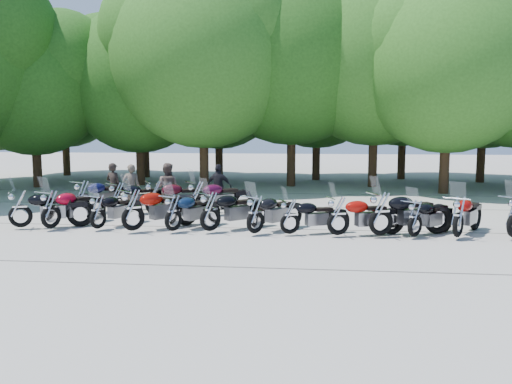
# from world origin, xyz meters

# --- Properties ---
(ground) EXTENTS (90.00, 90.00, 0.00)m
(ground) POSITION_xyz_m (0.00, 0.00, 0.00)
(ground) COLOR #9F9990
(ground) RESTS_ON ground
(tree_1) EXTENTS (6.97, 6.97, 8.55)m
(tree_1) POSITION_xyz_m (-12.04, 11.24, 5.06)
(tree_1) COLOR #3A2614
(tree_1) RESTS_ON ground
(tree_2) EXTENTS (7.31, 7.31, 8.97)m
(tree_2) POSITION_xyz_m (-7.25, 12.84, 5.31)
(tree_2) COLOR #3A2614
(tree_2) RESTS_ON ground
(tree_3) EXTENTS (8.70, 8.70, 10.67)m
(tree_3) POSITION_xyz_m (-3.57, 11.24, 6.32)
(tree_3) COLOR #3A2614
(tree_3) RESTS_ON ground
(tree_4) EXTENTS (9.13, 9.13, 11.20)m
(tree_4) POSITION_xyz_m (0.54, 13.09, 6.64)
(tree_4) COLOR #3A2614
(tree_4) RESTS_ON ground
(tree_5) EXTENTS (9.04, 9.04, 11.10)m
(tree_5) POSITION_xyz_m (4.61, 13.20, 6.57)
(tree_5) COLOR #3A2614
(tree_5) RESTS_ON ground
(tree_6) EXTENTS (8.00, 8.00, 9.82)m
(tree_6) POSITION_xyz_m (7.55, 10.82, 5.81)
(tree_6) COLOR #3A2614
(tree_6) RESTS_ON ground
(tree_9) EXTENTS (7.59, 7.59, 9.32)m
(tree_9) POSITION_xyz_m (-13.53, 17.59, 5.52)
(tree_9) COLOR #3A2614
(tree_9) RESTS_ON ground
(tree_10) EXTENTS (7.78, 7.78, 9.55)m
(tree_10) POSITION_xyz_m (-8.29, 16.97, 5.66)
(tree_10) COLOR #3A2614
(tree_10) RESTS_ON ground
(tree_11) EXTENTS (7.56, 7.56, 9.28)m
(tree_11) POSITION_xyz_m (-3.76, 16.43, 5.49)
(tree_11) COLOR #3A2614
(tree_11) RESTS_ON ground
(tree_12) EXTENTS (7.88, 7.88, 9.67)m
(tree_12) POSITION_xyz_m (1.80, 16.47, 5.72)
(tree_12) COLOR #3A2614
(tree_12) RESTS_ON ground
(tree_13) EXTENTS (8.31, 8.31, 10.20)m
(tree_13) POSITION_xyz_m (6.69, 17.47, 6.04)
(tree_13) COLOR #3A2614
(tree_13) RESTS_ON ground
(tree_14) EXTENTS (8.02, 8.02, 9.84)m
(tree_14) POSITION_xyz_m (10.68, 16.09, 5.83)
(tree_14) COLOR #3A2614
(tree_14) RESTS_ON ground
(motorcycle_0) EXTENTS (2.45, 1.53, 1.33)m
(motorcycle_0) POSITION_xyz_m (-6.91, 0.59, 0.66)
(motorcycle_0) COLOR black
(motorcycle_0) RESTS_ON ground
(motorcycle_1) EXTENTS (1.66, 2.45, 1.34)m
(motorcycle_1) POSITION_xyz_m (-5.94, 0.55, 0.67)
(motorcycle_1) COLOR maroon
(motorcycle_1) RESTS_ON ground
(motorcycle_2) EXTENTS (1.43, 2.21, 1.20)m
(motorcycle_2) POSITION_xyz_m (-4.56, 0.66, 0.60)
(motorcycle_2) COLOR black
(motorcycle_2) RESTS_ON ground
(motorcycle_3) EXTENTS (2.29, 2.37, 1.43)m
(motorcycle_3) POSITION_xyz_m (-3.42, 0.43, 0.71)
(motorcycle_3) COLOR #8B0C05
(motorcycle_3) RESTS_ON ground
(motorcycle_4) EXTENTS (1.74, 2.23, 1.25)m
(motorcycle_4) POSITION_xyz_m (-2.28, 0.55, 0.62)
(motorcycle_4) COLOR #0C1B34
(motorcycle_4) RESTS_ON ground
(motorcycle_5) EXTENTS (2.23, 2.15, 1.34)m
(motorcycle_5) POSITION_xyz_m (-1.22, 0.64, 0.67)
(motorcycle_5) COLOR black
(motorcycle_5) RESTS_ON ground
(motorcycle_6) EXTENTS (1.94, 2.22, 1.28)m
(motorcycle_6) POSITION_xyz_m (0.09, 0.46, 0.64)
(motorcycle_6) COLOR black
(motorcycle_6) RESTS_ON ground
(motorcycle_7) EXTENTS (2.14, 1.39, 1.16)m
(motorcycle_7) POSITION_xyz_m (1.06, 0.51, 0.58)
(motorcycle_7) COLOR black
(motorcycle_7) RESTS_ON ground
(motorcycle_8) EXTENTS (2.36, 1.43, 1.28)m
(motorcycle_8) POSITION_xyz_m (2.39, 0.45, 0.64)
(motorcycle_8) COLOR #900A05
(motorcycle_8) RESTS_ON ground
(motorcycle_9) EXTENTS (2.63, 1.72, 1.43)m
(motorcycle_9) POSITION_xyz_m (3.54, 0.51, 0.72)
(motorcycle_9) COLOR black
(motorcycle_9) RESTS_ON ground
(motorcycle_10) EXTENTS (1.93, 1.96, 1.19)m
(motorcycle_10) POSITION_xyz_m (4.45, 0.50, 0.60)
(motorcycle_10) COLOR black
(motorcycle_10) RESTS_ON ground
(motorcycle_11) EXTENTS (1.81, 2.39, 1.33)m
(motorcycle_11) POSITION_xyz_m (5.59, 0.51, 0.67)
(motorcycle_11) COLOR #850704
(motorcycle_11) RESTS_ON ground
(motorcycle_13) EXTENTS (1.80, 2.46, 1.36)m
(motorcycle_13) POSITION_xyz_m (-6.14, 3.23, 0.68)
(motorcycle_13) COLOR #0D0E3B
(motorcycle_13) RESTS_ON ground
(motorcycle_14) EXTENTS (2.03, 2.24, 1.31)m
(motorcycle_14) POSITION_xyz_m (-4.85, 3.09, 0.66)
(motorcycle_14) COLOR black
(motorcycle_14) RESTS_ON ground
(motorcycle_15) EXTENTS (2.49, 1.85, 1.38)m
(motorcycle_15) POSITION_xyz_m (-3.60, 3.21, 0.69)
(motorcycle_15) COLOR #390712
(motorcycle_15) RESTS_ON ground
(motorcycle_16) EXTENTS (2.39, 2.09, 1.38)m
(motorcycle_16) POSITION_xyz_m (-2.17, 3.25, 0.69)
(motorcycle_16) COLOR #3F0824
(motorcycle_16) RESTS_ON ground
(rider_0) EXTENTS (0.72, 0.58, 1.72)m
(rider_0) POSITION_xyz_m (-5.55, 4.55, 0.86)
(rider_0) COLOR black
(rider_0) RESTS_ON ground
(rider_1) EXTENTS (0.88, 0.70, 1.75)m
(rider_1) POSITION_xyz_m (-3.47, 4.24, 0.88)
(rider_1) COLOR brown
(rider_1) RESTS_ON ground
(rider_2) EXTENTS (1.02, 0.53, 1.67)m
(rider_2) POSITION_xyz_m (-1.75, 5.02, 0.83)
(rider_2) COLOR black
(rider_2) RESTS_ON ground
(rider_3) EXTENTS (0.71, 0.57, 1.68)m
(rider_3) POSITION_xyz_m (-4.89, 4.57, 0.84)
(rider_3) COLOR brown
(rider_3) RESTS_ON ground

